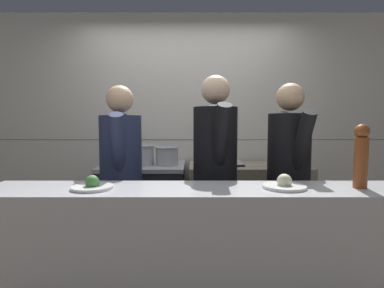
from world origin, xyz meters
The scene contains 15 objects.
wall_back_tiled centered at (0.00, 1.47, 1.30)m, with size 8.00×0.06×2.60m.
oven_range centered at (-0.46, 1.07, 0.45)m, with size 0.87×0.71×0.91m.
prep_counter centered at (0.64, 1.07, 0.45)m, with size 1.22×0.65×0.90m.
pass_counter centered at (0.19, -0.29, 0.47)m, with size 2.80×0.45×0.96m.
stock_pot centered at (-0.71, 1.02, 0.99)m, with size 0.27×0.27×0.16m.
sauce_pot centered at (-0.47, 1.02, 1.02)m, with size 0.27×0.27×0.21m.
braising_pot centered at (-0.20, 1.01, 1.01)m, with size 0.25×0.25×0.19m.
mixing_bowl_steel centered at (0.49, 1.15, 0.95)m, with size 0.29×0.29×0.10m.
chefs_knife centered at (0.63, 0.93, 0.91)m, with size 0.37×0.07×0.02m.
plated_dish_main centered at (-0.53, -0.32, 0.98)m, with size 0.24×0.24×0.09m.
plated_dish_appetiser centered at (0.61, -0.30, 0.98)m, with size 0.26×0.26×0.09m.
pepper_mill centered at (1.07, -0.29, 1.16)m, with size 0.09×0.09×0.38m.
chef_head_cook centered at (-0.52, 0.34, 0.91)m, with size 0.38×0.72×1.64m.
chef_sous centered at (0.24, 0.32, 0.96)m, with size 0.39×0.75×1.72m.
chef_line centered at (0.84, 0.33, 0.92)m, with size 0.38×0.73×1.66m.
Camera 1 is at (0.06, -2.06, 1.35)m, focal length 28.00 mm.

